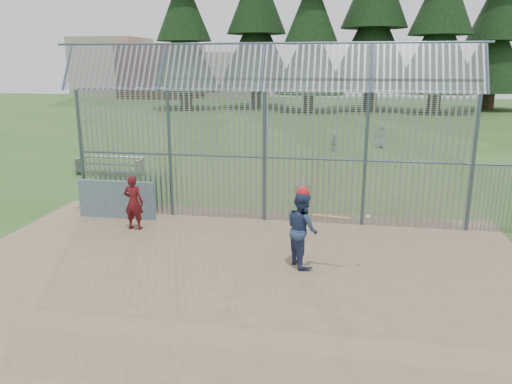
% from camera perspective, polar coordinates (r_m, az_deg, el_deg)
% --- Properties ---
extents(ground, '(120.00, 120.00, 0.00)m').
position_cam_1_polar(ground, '(12.43, -1.58, -8.13)').
color(ground, '#2D511E').
rests_on(ground, ground).
extents(dirt_infield, '(14.00, 10.00, 0.02)m').
position_cam_1_polar(dirt_infield, '(11.97, -2.05, -9.00)').
color(dirt_infield, '#756047').
rests_on(dirt_infield, ground).
extents(dugout_wall, '(2.50, 0.12, 1.20)m').
position_cam_1_polar(dugout_wall, '(16.26, -15.63, -0.82)').
color(dugout_wall, '#38566B').
rests_on(dugout_wall, dirt_infield).
extents(batter, '(1.04, 1.11, 1.83)m').
position_cam_1_polar(batter, '(12.02, 5.28, -4.24)').
color(batter, navy).
rests_on(batter, dirt_infield).
extents(onlooker, '(0.61, 0.42, 1.62)m').
position_cam_1_polar(onlooker, '(15.00, -13.82, -1.16)').
color(onlooker, maroon).
rests_on(onlooker, dirt_infield).
extents(bg_kid_standing, '(0.70, 0.47, 1.39)m').
position_cam_1_polar(bg_kid_standing, '(29.61, 14.03, 6.26)').
color(bg_kid_standing, slate).
rests_on(bg_kid_standing, ground).
extents(bg_kid_seated, '(0.60, 0.45, 0.95)m').
position_cam_1_polar(bg_kid_seated, '(27.80, 8.94, 5.54)').
color(bg_kid_seated, slate).
rests_on(bg_kid_seated, ground).
extents(batting_gear, '(1.71, 0.40, 0.70)m').
position_cam_1_polar(batting_gear, '(11.75, 5.99, -0.57)').
color(batting_gear, red).
rests_on(batting_gear, ground).
extents(trash_can, '(0.56, 0.56, 0.82)m').
position_cam_1_polar(trash_can, '(17.21, 5.33, -0.32)').
color(trash_can, '#9A9DA2').
rests_on(trash_can, ground).
extents(bleacher, '(3.00, 0.95, 0.72)m').
position_cam_1_polar(bleacher, '(22.87, -16.35, 2.99)').
color(bleacher, slate).
rests_on(bleacher, ground).
extents(backstop_fence, '(20.09, 0.81, 5.30)m').
position_cam_1_polar(backstop_fence, '(14.87, 7.86, 5.04)').
color(backstop_fence, '#47566B').
rests_on(backstop_fence, ground).
extents(distant_buildings, '(26.50, 10.50, 8.00)m').
position_cam_1_polar(distant_buildings, '(72.35, -11.15, 13.49)').
color(distant_buildings, brown).
rests_on(distant_buildings, ground).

